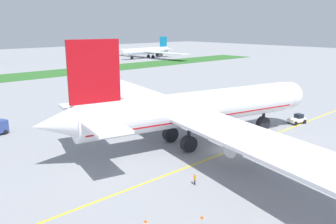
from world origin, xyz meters
name	(u,v)px	position (x,y,z in m)	size (l,w,h in m)	color
ground_plane	(221,150)	(0.00, 0.00, 0.00)	(600.00, 600.00, 0.00)	gray
apron_taxi_line	(227,152)	(0.00, -1.29, 0.00)	(280.00, 0.36, 0.01)	yellow
airliner_foreground	(193,109)	(-1.24, 5.81, 6.54)	(54.17, 86.02, 19.27)	white
pushback_tug	(297,119)	(26.00, -0.46, 0.96)	(5.98, 3.10, 2.10)	white
ground_crew_wingwalker_port	(195,178)	(-13.50, -6.32, 1.00)	(0.44, 0.49, 1.64)	black
ground_crew_marshaller_front	(304,153)	(6.34, -12.01, 1.06)	(0.51, 0.50, 1.75)	black
traffic_cone_near_nose	(202,216)	(-19.28, -12.84, 0.28)	(0.36, 0.36, 0.58)	#F2590C
traffic_cone_port_wing	(146,220)	(-24.50, -9.12, 0.28)	(0.36, 0.36, 0.58)	#F2590C
parked_airliner_far_centre	(148,51)	(103.31, 144.28, 4.63)	(41.75, 66.20, 13.64)	white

